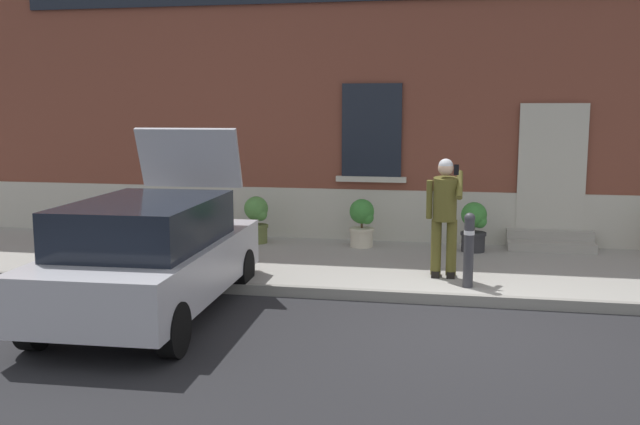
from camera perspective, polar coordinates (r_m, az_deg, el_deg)
The scene contains 11 objects.
ground_plane at distance 8.83m, azimuth 11.16°, elevation -8.98°, with size 80.00×80.00×0.00m, color #232326.
sidewalk at distance 11.51m, azimuth 11.15°, elevation -4.46°, with size 24.00×3.60×0.15m, color #99968E.
curb_edge at distance 9.71m, azimuth 11.16°, elevation -6.90°, with size 24.00×0.12×0.15m, color gray.
building_facade at distance 13.76m, azimuth 11.60°, elevation 12.93°, with size 24.00×1.52×7.50m.
entrance_stoop at distance 13.08m, azimuth 18.03°, elevation -2.23°, with size 1.48×0.64×0.32m.
hatchback_car_silver at distance 9.13m, azimuth -13.44°, elevation -3.29°, with size 1.90×4.12×2.34m.
bollard_near_person at distance 9.97m, azimuth 11.90°, elevation -2.76°, with size 0.15×0.15×1.04m.
person_on_phone at distance 10.35m, azimuth 10.01°, elevation 0.18°, with size 0.51×0.47×1.75m.
planter_olive at distance 12.99m, azimuth -5.13°, elevation -0.48°, with size 0.44×0.44×0.86m.
planter_cream at distance 12.59m, azimuth 3.42°, elevation -0.74°, with size 0.44×0.44×0.86m.
planter_charcoal at distance 12.45m, azimuth 12.32°, elevation -1.03°, with size 0.44×0.44×0.86m.
Camera 1 is at (-0.09, -8.43, 2.64)m, focal length 39.72 mm.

